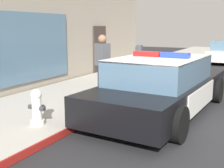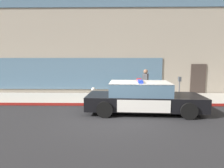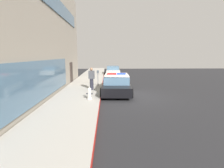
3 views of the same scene
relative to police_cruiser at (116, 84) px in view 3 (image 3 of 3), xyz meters
The scene contains 8 objects.
ground 1.83m from the police_cruiser, 145.04° to the right, with size 48.00×48.00×0.00m, color #262628.
sidewalk 3.08m from the police_cruiser, 117.41° to the left, with size 48.00×3.07×0.15m, color #B2ADA3.
curb_red_paint 1.89m from the police_cruiser, 140.92° to the left, with size 28.80×0.04×0.14m, color maroon.
police_cruiser is the anchor object (origin of this frame).
fire_hydrant 3.01m from the police_cruiser, 143.99° to the left, with size 0.34×0.39×0.73m.
car_down_street 11.69m from the police_cruiser, ahead, with size 4.26×2.09×1.29m.
pedestrian_on_sidewalk 1.96m from the police_cruiser, 77.45° to the left, with size 0.39×0.47×1.71m.
parking_meter 2.64m from the police_cruiser, 34.71° to the left, with size 0.12×0.18×1.34m.
Camera 3 is at (-10.70, 1.72, 2.76)m, focal length 26.32 mm.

